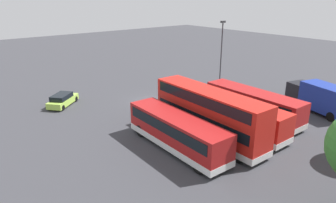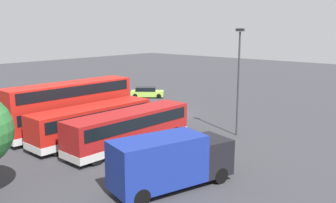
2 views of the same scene
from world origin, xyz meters
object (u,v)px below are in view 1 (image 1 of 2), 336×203
bus_single_deck_second (235,114)px  bus_single_deck_fourth (177,131)px  lamp_post_tall (221,52)px  bus_double_decker_third (209,113)px  car_hatchback_silver (63,100)px  bus_single_deck_near_end (253,103)px  box_truck_blue (320,97)px

bus_single_deck_second → bus_single_deck_fourth: same height
bus_single_deck_second → lamp_post_tall: bearing=-131.4°
bus_double_decker_third → lamp_post_tall: (-11.65, -9.09, 2.88)m
lamp_post_tall → car_hatchback_silver: bearing=-22.6°
bus_double_decker_third → bus_single_deck_fourth: size_ratio=1.12×
bus_single_deck_fourth → car_hatchback_silver: bearing=-78.2°
bus_single_deck_near_end → lamp_post_tall: 10.40m
car_hatchback_silver → lamp_post_tall: (-18.63, 7.75, 4.63)m
bus_single_deck_near_end → box_truck_blue: (-7.32, 3.57, 0.08)m
lamp_post_tall → bus_single_deck_second: bearing=48.6°
bus_single_deck_near_end → car_hatchback_silver: size_ratio=2.48×
bus_single_deck_fourth → lamp_post_tall: lamp_post_tall is taller
bus_double_decker_third → bus_single_deck_second: bearing=176.2°
bus_single_deck_second → bus_single_deck_fourth: bearing=-4.0°
car_hatchback_silver → lamp_post_tall: 20.70m
box_truck_blue → lamp_post_tall: size_ratio=0.85×
bus_single_deck_near_end → lamp_post_tall: (-4.49, -8.62, 3.71)m
bus_single_deck_second → bus_double_decker_third: bus_double_decker_third is taller
box_truck_blue → car_hatchback_silver: size_ratio=1.75×
bus_single_deck_near_end → bus_single_deck_second: (3.73, 0.70, -0.00)m
car_hatchback_silver → lamp_post_tall: bearing=157.4°
bus_single_deck_second → box_truck_blue: (-11.05, 2.87, 0.08)m
bus_single_deck_second → lamp_post_tall: size_ratio=1.20×
bus_single_deck_second → bus_double_decker_third: size_ratio=0.92×
bus_single_deck_near_end → lamp_post_tall: size_ratio=1.20×
box_truck_blue → lamp_post_tall: 13.02m
box_truck_blue → car_hatchback_silver: box_truck_blue is taller
bus_single_deck_near_end → bus_double_decker_third: size_ratio=0.93×
bus_single_deck_fourth → box_truck_blue: (-18.00, 3.35, 0.09)m
car_hatchback_silver → lamp_post_tall: size_ratio=0.49×
bus_double_decker_third → lamp_post_tall: 15.06m
box_truck_blue → car_hatchback_silver: 29.31m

